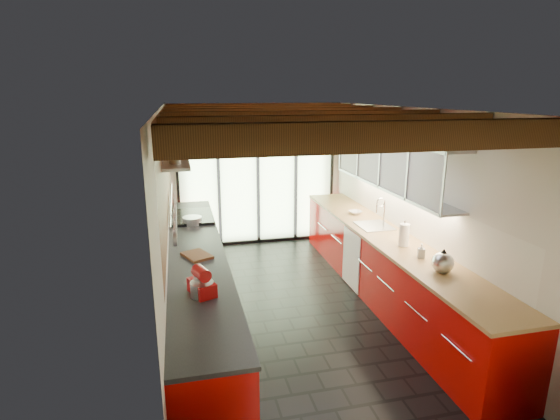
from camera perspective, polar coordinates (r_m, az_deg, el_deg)
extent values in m
plane|color=black|center=(6.01, 2.03, -12.51)|extent=(5.50, 5.50, 0.00)
plane|color=silver|center=(8.14, -2.97, 4.59)|extent=(3.20, 0.00, 3.20)
plane|color=silver|center=(3.14, 15.88, -13.69)|extent=(3.20, 0.00, 3.20)
plane|color=silver|center=(5.34, -14.64, -1.52)|extent=(0.00, 5.50, 5.50)
plane|color=silver|center=(6.13, 16.73, 0.46)|extent=(0.00, 5.50, 5.50)
plane|color=#472814|center=(5.33, 2.29, 13.12)|extent=(5.50, 5.50, 0.00)
cube|color=#593316|center=(3.22, 13.10, 9.32)|extent=(3.14, 0.14, 0.22)
cube|color=#593316|center=(4.05, 7.45, 10.68)|extent=(3.14, 0.14, 0.22)
cube|color=#593316|center=(4.90, 3.71, 11.52)|extent=(3.14, 0.14, 0.22)
cube|color=#593316|center=(5.77, 1.07, 12.09)|extent=(3.14, 0.14, 0.22)
cube|color=#593316|center=(6.64, -0.89, 12.48)|extent=(3.14, 0.14, 0.22)
cube|color=#593316|center=(7.52, -2.39, 12.78)|extent=(3.14, 0.14, 0.22)
cube|color=brown|center=(7.98, -3.02, 11.97)|extent=(3.14, 0.06, 0.50)
plane|color=brown|center=(5.39, -14.76, 5.99)|extent=(0.00, 4.90, 4.90)
plane|color=#C6EAAD|center=(8.17, -2.93, 3.02)|extent=(2.90, 0.00, 2.90)
cube|color=black|center=(8.03, -13.14, 2.43)|extent=(0.05, 0.04, 2.15)
cube|color=black|center=(8.53, 6.73, 3.45)|extent=(0.05, 0.04, 2.15)
cube|color=black|center=(8.13, -2.87, 2.96)|extent=(0.06, 0.05, 2.15)
cube|color=black|center=(7.97, -2.97, 10.53)|extent=(2.90, 0.05, 0.06)
cylinder|color=red|center=(7.94, -2.97, 11.96)|extent=(0.34, 0.04, 0.34)
cylinder|color=beige|center=(7.92, -2.94, 11.95)|extent=(0.28, 0.02, 0.28)
cube|color=#B30A07|center=(5.64, -10.71, -9.72)|extent=(0.65, 5.00, 0.88)
cube|color=black|center=(5.47, -10.94, -5.33)|extent=(0.68, 5.00, 0.04)
cube|color=silver|center=(6.99, -11.30, -4.80)|extent=(0.66, 0.90, 0.90)
cube|color=black|center=(6.84, -11.51, -0.93)|extent=(0.65, 0.90, 0.06)
cube|color=#B30A07|center=(6.25, 13.52, -7.36)|extent=(0.65, 5.00, 0.88)
cube|color=#A47D4F|center=(6.09, 13.78, -3.35)|extent=(0.68, 5.00, 0.04)
cube|color=white|center=(6.45, 9.30, -6.39)|extent=(0.02, 0.60, 0.84)
cube|color=silver|center=(6.43, 12.21, -2.06)|extent=(0.45, 0.52, 0.02)
cylinder|color=silver|center=(6.44, 13.46, -0.47)|extent=(0.02, 0.02, 0.34)
torus|color=silver|center=(6.37, 13.07, 0.97)|extent=(0.14, 0.02, 0.14)
plane|color=silver|center=(6.13, 12.95, 5.96)|extent=(0.00, 3.00, 3.00)
cube|color=#9EA0A5|center=(6.26, 14.18, 2.95)|extent=(0.34, 3.00, 0.03)
cube|color=#9EA0A5|center=(6.16, 14.58, 9.05)|extent=(0.34, 3.00, 0.03)
cylinder|color=silver|center=(5.59, -14.09, 1.05)|extent=(0.02, 2.20, 0.02)
cube|color=silver|center=(5.37, -13.56, 7.38)|extent=(0.28, 2.60, 0.03)
cylinder|color=silver|center=(4.77, -13.55, -3.57)|extent=(0.04, 0.18, 0.18)
cylinder|color=silver|center=(5.11, -13.56, -2.34)|extent=(0.04, 0.22, 0.22)
cylinder|color=silver|center=(5.44, -13.56, -1.26)|extent=(0.04, 0.26, 0.26)
cylinder|color=silver|center=(5.78, -13.57, -0.31)|extent=(0.04, 0.18, 0.18)
cylinder|color=silver|center=(6.12, -13.57, 0.54)|extent=(0.04, 0.22, 0.22)
cube|color=red|center=(4.29, -10.16, -9.93)|extent=(0.28, 0.36, 0.13)
cylinder|color=red|center=(4.20, -10.25, -8.12)|extent=(0.19, 0.23, 0.12)
cylinder|color=silver|center=(4.32, -10.24, -9.09)|extent=(0.20, 0.20, 0.13)
cylinder|color=silver|center=(4.25, -10.14, -10.11)|extent=(0.26, 0.26, 0.14)
cylinder|color=silver|center=(6.50, -11.38, -1.36)|extent=(0.36, 0.36, 0.11)
cube|color=brown|center=(5.23, -10.79, -5.85)|extent=(0.39, 0.44, 0.03)
sphere|color=silver|center=(5.00, 20.50, -6.36)|extent=(0.25, 0.25, 0.23)
cone|color=black|center=(4.96, 20.64, -4.99)|extent=(0.09, 0.09, 0.06)
cylinder|color=silver|center=(5.09, 19.74, -5.76)|extent=(0.03, 0.09, 0.05)
cylinder|color=white|center=(5.66, 15.90, -3.20)|extent=(0.16, 0.16, 0.28)
cylinder|color=silver|center=(5.61, 16.02, -1.52)|extent=(0.03, 0.03, 0.05)
imported|color=silver|center=(5.34, 17.98, -5.10)|extent=(0.10, 0.10, 0.17)
imported|color=silver|center=(7.02, 9.81, -0.31)|extent=(0.22, 0.22, 0.05)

